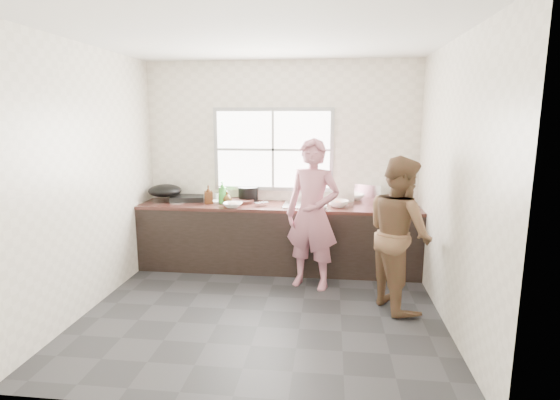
# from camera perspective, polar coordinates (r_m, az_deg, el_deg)

# --- Properties ---
(floor) EXTENTS (3.60, 3.20, 0.01)m
(floor) POSITION_cam_1_polar(r_m,az_deg,el_deg) (4.68, -2.20, -14.29)
(floor) COLOR #28282A
(floor) RESTS_ON ground
(ceiling) EXTENTS (3.60, 3.20, 0.01)m
(ceiling) POSITION_cam_1_polar(r_m,az_deg,el_deg) (4.30, -2.48, 20.50)
(ceiling) COLOR silver
(ceiling) RESTS_ON wall_back
(wall_back) EXTENTS (3.60, 0.01, 2.70)m
(wall_back) POSITION_cam_1_polar(r_m,az_deg,el_deg) (5.86, 0.11, 4.66)
(wall_back) COLOR silver
(wall_back) RESTS_ON ground
(wall_left) EXTENTS (0.01, 3.20, 2.70)m
(wall_left) POSITION_cam_1_polar(r_m,az_deg,el_deg) (4.90, -23.69, 2.51)
(wall_left) COLOR beige
(wall_left) RESTS_ON ground
(wall_right) EXTENTS (0.01, 3.20, 2.70)m
(wall_right) POSITION_cam_1_polar(r_m,az_deg,el_deg) (4.39, 21.67, 1.77)
(wall_right) COLOR beige
(wall_right) RESTS_ON ground
(wall_front) EXTENTS (3.60, 0.01, 2.70)m
(wall_front) POSITION_cam_1_polar(r_m,az_deg,el_deg) (2.74, -7.55, -2.64)
(wall_front) COLOR beige
(wall_front) RESTS_ON ground
(cabinet) EXTENTS (3.60, 0.62, 0.82)m
(cabinet) POSITION_cam_1_polar(r_m,az_deg,el_deg) (5.74, -0.25, -5.06)
(cabinet) COLOR black
(cabinet) RESTS_ON floor
(countertop) EXTENTS (3.60, 0.64, 0.04)m
(countertop) POSITION_cam_1_polar(r_m,az_deg,el_deg) (5.63, -0.26, -0.85)
(countertop) COLOR #381C16
(countertop) RESTS_ON cabinet
(sink) EXTENTS (0.55, 0.45, 0.02)m
(sink) POSITION_cam_1_polar(r_m,az_deg,el_deg) (5.60, 3.30, -0.69)
(sink) COLOR silver
(sink) RESTS_ON countertop
(faucet) EXTENTS (0.02, 0.02, 0.30)m
(faucet) POSITION_cam_1_polar(r_m,az_deg,el_deg) (5.77, 3.43, 1.12)
(faucet) COLOR silver
(faucet) RESTS_ON countertop
(window_frame) EXTENTS (1.60, 0.05, 1.10)m
(window_frame) POSITION_cam_1_polar(r_m,az_deg,el_deg) (5.84, -0.89, 6.60)
(window_frame) COLOR #9EA0A5
(window_frame) RESTS_ON wall_back
(window_glazing) EXTENTS (1.50, 0.01, 1.00)m
(window_glazing) POSITION_cam_1_polar(r_m,az_deg,el_deg) (5.82, -0.92, 6.58)
(window_glazing) COLOR white
(window_glazing) RESTS_ON window_frame
(woman) EXTENTS (0.69, 0.56, 1.63)m
(woman) POSITION_cam_1_polar(r_m,az_deg,el_deg) (5.07, 4.25, -2.51)
(woman) COLOR #C57688
(woman) RESTS_ON floor
(person_side) EXTENTS (0.85, 0.95, 1.60)m
(person_side) POSITION_cam_1_polar(r_m,az_deg,el_deg) (4.69, 15.31, -4.18)
(person_side) COLOR brown
(person_side) RESTS_ON floor
(cutting_board) EXTENTS (0.40, 0.40, 0.04)m
(cutting_board) POSITION_cam_1_polar(r_m,az_deg,el_deg) (5.81, -5.38, -0.15)
(cutting_board) COLOR black
(cutting_board) RESTS_ON countertop
(cleaver) EXTENTS (0.19, 0.17, 0.01)m
(cleaver) POSITION_cam_1_polar(r_m,az_deg,el_deg) (5.58, -2.45, -0.33)
(cleaver) COLOR #A6A8AC
(cleaver) RESTS_ON cutting_board
(bowl_mince) EXTENTS (0.25, 0.25, 0.06)m
(bowl_mince) POSITION_cam_1_polar(r_m,az_deg,el_deg) (5.51, -6.19, -0.65)
(bowl_mince) COLOR white
(bowl_mince) RESTS_ON countertop
(bowl_crabs) EXTENTS (0.23, 0.23, 0.07)m
(bowl_crabs) POSITION_cam_1_polar(r_m,az_deg,el_deg) (5.56, 7.61, -0.54)
(bowl_crabs) COLOR white
(bowl_crabs) RESTS_ON countertop
(bowl_held) EXTENTS (0.28, 0.28, 0.07)m
(bowl_held) POSITION_cam_1_polar(r_m,az_deg,el_deg) (5.38, 5.29, -0.89)
(bowl_held) COLOR white
(bowl_held) RESTS_ON countertop
(black_pot) EXTENTS (0.30, 0.30, 0.19)m
(black_pot) POSITION_cam_1_polar(r_m,az_deg,el_deg) (5.90, -4.19, 0.79)
(black_pot) COLOR black
(black_pot) RESTS_ON countertop
(plate_food) EXTENTS (0.24, 0.24, 0.02)m
(plate_food) POSITION_cam_1_polar(r_m,az_deg,el_deg) (5.89, -8.03, -0.15)
(plate_food) COLOR white
(plate_food) RESTS_ON countertop
(bottle_green) EXTENTS (0.13, 0.13, 0.30)m
(bottle_green) POSITION_cam_1_polar(r_m,az_deg,el_deg) (5.76, -7.53, 1.01)
(bottle_green) COLOR green
(bottle_green) RESTS_ON countertop
(bottle_brown_tall) EXTENTS (0.12, 0.13, 0.22)m
(bottle_brown_tall) POSITION_cam_1_polar(r_m,az_deg,el_deg) (5.80, -9.33, 0.63)
(bottle_brown_tall) COLOR #4F2B13
(bottle_brown_tall) RESTS_ON countertop
(bottle_brown_short) EXTENTS (0.15, 0.15, 0.15)m
(bottle_brown_short) POSITION_cam_1_polar(r_m,az_deg,el_deg) (5.75, -6.96, 0.28)
(bottle_brown_short) COLOR #442F11
(bottle_brown_short) RESTS_ON countertop
(glass_jar) EXTENTS (0.07, 0.07, 0.09)m
(glass_jar) POSITION_cam_1_polar(r_m,az_deg,el_deg) (6.01, -8.24, 0.42)
(glass_jar) COLOR #BAC0C1
(glass_jar) RESTS_ON countertop
(burner) EXTENTS (0.54, 0.54, 0.07)m
(burner) POSITION_cam_1_polar(r_m,az_deg,el_deg) (6.09, -12.01, 0.31)
(burner) COLOR black
(burner) RESTS_ON countertop
(wok) EXTENTS (0.55, 0.55, 0.17)m
(wok) POSITION_cam_1_polar(r_m,az_deg,el_deg) (6.06, -14.78, 1.19)
(wok) COLOR black
(wok) RESTS_ON burner
(dish_rack) EXTENTS (0.42, 0.37, 0.26)m
(dish_rack) POSITION_cam_1_polar(r_m,az_deg,el_deg) (5.82, 11.73, 0.81)
(dish_rack) COLOR white
(dish_rack) RESTS_ON countertop
(pot_lid_left) EXTENTS (0.29, 0.29, 0.01)m
(pot_lid_left) POSITION_cam_1_polar(r_m,az_deg,el_deg) (5.94, -13.21, -0.28)
(pot_lid_left) COLOR #B5B9BC
(pot_lid_left) RESTS_ON countertop
(pot_lid_right) EXTENTS (0.30, 0.30, 0.01)m
(pot_lid_right) POSITION_cam_1_polar(r_m,az_deg,el_deg) (5.98, -8.13, -0.02)
(pot_lid_right) COLOR silver
(pot_lid_right) RESTS_ON countertop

